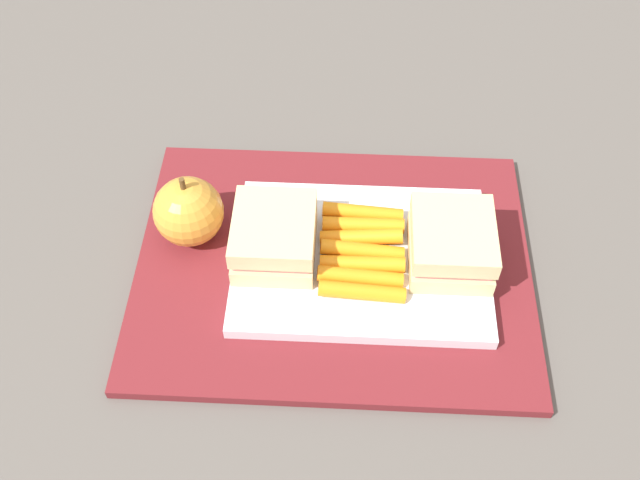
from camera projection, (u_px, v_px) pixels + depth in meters
name	position (u px, v px, depth m)	size (l,w,h in m)	color
ground_plane	(333.00, 268.00, 0.68)	(2.40, 2.40, 0.00)	#56514C
lunchbag_mat	(334.00, 265.00, 0.67)	(0.36, 0.28, 0.01)	maroon
food_tray	(361.00, 259.00, 0.66)	(0.23, 0.17, 0.01)	white
sandwich_half_left	(451.00, 244.00, 0.64)	(0.07, 0.08, 0.04)	#DBC189
sandwich_half_right	(274.00, 237.00, 0.64)	(0.07, 0.08, 0.04)	#DBC189
carrot_sticks_bundle	(362.00, 250.00, 0.65)	(0.08, 0.10, 0.02)	orange
apple	(188.00, 212.00, 0.66)	(0.06, 0.06, 0.08)	gold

